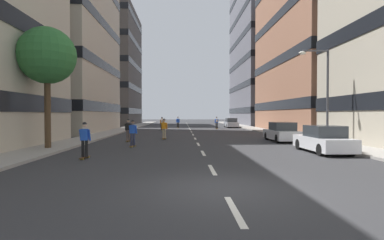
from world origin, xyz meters
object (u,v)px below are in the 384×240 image
Objects in this scene: parked_car_mid at (231,123)px; streetlamp_right at (322,86)px; street_tree_near at (47,56)px; skater_3 at (217,122)px; skater_5 at (178,122)px; skater_2 at (164,128)px; skater_0 at (162,123)px; skater_1 at (85,138)px; parked_car_near at (282,132)px; skater_6 at (128,129)px; skater_4 at (133,132)px; parked_car_far at (323,140)px.

streetlamp_right reaches higher than parked_car_mid.
skater_3 is (13.13, 25.57, -4.60)m from street_tree_near.
skater_2 is at bearing -92.63° from skater_5.
skater_1 is (-2.05, -25.69, -0.03)m from skater_0.
skater_0 and skater_1 have the same top height.
skater_5 is (7.47, 27.86, -4.63)m from street_tree_near.
streetlamp_right is 3.65× the size of skater_5.
skater_1 is at bearing -144.36° from parked_car_near.
parked_car_near is at bearing -0.45° from skater_6.
streetlamp_right is 27.73m from skater_5.
parked_car_near is 24.76m from parked_car_mid.
parked_car_mid is 5.31m from skater_3.
skater_2 reaches higher than parked_car_mid.
skater_4 is (-11.15, -28.49, 0.29)m from parked_car_mid.
skater_3 is 1.00× the size of skater_5.
parked_car_near is 2.47× the size of skater_4.
street_tree_near is 23.05m from skater_0.
street_tree_near is 4.05× the size of skater_1.
streetlamp_right is at bearing -25.20° from skater_2.
skater_5 is (-8.51, 22.58, 0.29)m from parked_car_near.
skater_4 is (-8.30, -24.01, -0.03)m from skater_3.
street_tree_near is 6.85m from skater_1.
skater_0 is at bearing 94.45° from skater_2.
streetlamp_right is 14.64m from skater_6.
skater_4 is (1.45, 5.31, 0.00)m from skater_1.
skater_0 is 14.33m from skater_2.
skater_5 is (2.04, 5.93, -0.03)m from skater_0.
parked_car_mid is 13.31m from skater_0.
parked_car_near and parked_car_far have the same top height.
skater_5 is (-8.51, -2.18, 0.29)m from parked_car_mid.
skater_4 is at bearing -75.83° from skater_6.
skater_3 is (7.71, 3.64, 0.00)m from skater_0.
skater_3 is at bearing 70.92° from skater_4.
skater_0 is 25.77m from skater_1.
skater_5 is at bearing 71.00° from skater_0.
street_tree_near is 4.05× the size of skater_3.
parked_car_near is 17.53m from street_tree_near.
skater_6 is at bearing 54.27° from street_tree_near.
streetlamp_right reaches higher than skater_2.
skater_6 is (-1.56, -16.56, -0.03)m from skater_0.
street_tree_near is 4.05× the size of skater_2.
skater_0 is (-10.55, 16.65, 0.32)m from parked_car_near.
skater_1 is at bearing -110.45° from parked_car_mid.
skater_0 reaches higher than parked_car_far.
parked_car_far is 13.34m from skater_2.
skater_2 is 6.32m from skater_4.
skater_1 is 9.14m from skater_6.
parked_car_far is at bearing -114.27° from streetlamp_right.
skater_5 is (4.09, 31.62, 0.00)m from skater_1.
skater_2 is at bearing 74.31° from skater_4.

